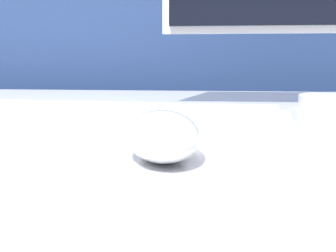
{
  "coord_description": "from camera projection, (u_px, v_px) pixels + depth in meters",
  "views": [
    {
      "loc": [
        0.13,
        -0.6,
        0.82
      ],
      "look_at": [
        0.08,
        -0.2,
        0.76
      ],
      "focal_mm": 50.0,
      "sensor_mm": 36.0,
      "label": 1
    }
  ],
  "objects": [
    {
      "name": "keyboard",
      "position": [
        97.0,
        116.0,
        0.56
      ],
      "size": [
        0.47,
        0.16,
        0.02
      ],
      "rotation": [
        0.0,
        0.0,
        -0.09
      ],
      "color": "white",
      "rests_on": "desk"
    },
    {
      "name": "computer_mouse_near",
      "position": [
        163.0,
        135.0,
        0.37
      ],
      "size": [
        0.08,
        0.13,
        0.04
      ],
      "rotation": [
        0.0,
        0.0,
        0.19
      ],
      "color": "white",
      "rests_on": "desk"
    },
    {
      "name": "partition_panel",
      "position": [
        178.0,
        118.0,
        1.34
      ],
      "size": [
        5.0,
        0.03,
        1.31
      ],
      "color": "navy",
      "rests_on": "ground_plane"
    }
  ]
}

